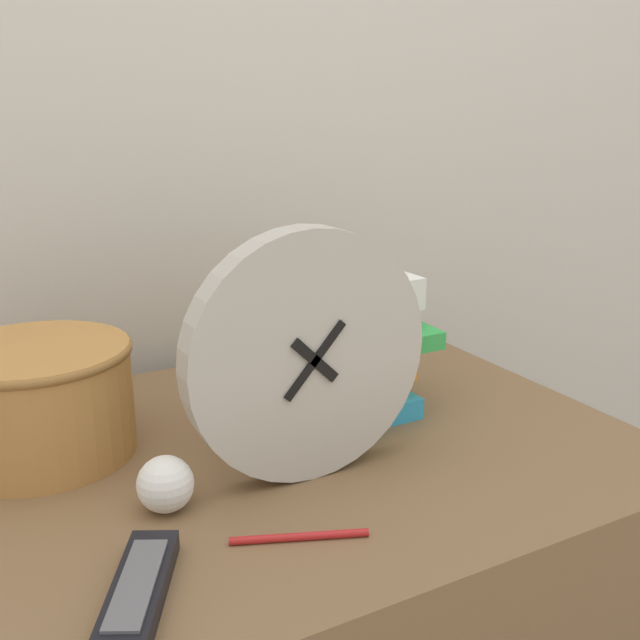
# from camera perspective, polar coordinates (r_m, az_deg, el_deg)

# --- Properties ---
(wall_back) EXTENTS (6.00, 0.04, 2.40)m
(wall_back) POSITION_cam_1_polar(r_m,az_deg,el_deg) (1.20, -16.64, 19.66)
(wall_back) COLOR beige
(wall_back) RESTS_ON ground_plane
(desk_clock) EXTENTS (0.29, 0.04, 0.29)m
(desk_clock) POSITION_cam_1_polar(r_m,az_deg,el_deg) (0.82, -0.96, -2.75)
(desk_clock) COLOR #B7B2A8
(desk_clock) RESTS_ON desk
(book_stack) EXTENTS (0.26, 0.19, 0.19)m
(book_stack) POSITION_cam_1_polar(r_m,az_deg,el_deg) (1.01, 0.51, -2.20)
(book_stack) COLOR #2D9ED1
(book_stack) RESTS_ON desk
(basket) EXTENTS (0.23, 0.23, 0.14)m
(basket) POSITION_cam_1_polar(r_m,az_deg,el_deg) (0.95, -20.65, -5.51)
(basket) COLOR #B27A3D
(basket) RESTS_ON desk
(tv_remote) EXTENTS (0.12, 0.17, 0.02)m
(tv_remote) POSITION_cam_1_polar(r_m,az_deg,el_deg) (0.69, -13.72, -19.58)
(tv_remote) COLOR black
(tv_remote) RESTS_ON desk
(crumpled_paper_ball) EXTENTS (0.06, 0.06, 0.06)m
(crumpled_paper_ball) POSITION_cam_1_polar(r_m,az_deg,el_deg) (0.81, -11.70, -12.14)
(crumpled_paper_ball) COLOR white
(crumpled_paper_ball) RESTS_ON desk
(pen) EXTENTS (0.13, 0.06, 0.01)m
(pen) POSITION_cam_1_polar(r_m,az_deg,el_deg) (0.76, -1.59, -16.18)
(pen) COLOR #B21E1E
(pen) RESTS_ON desk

